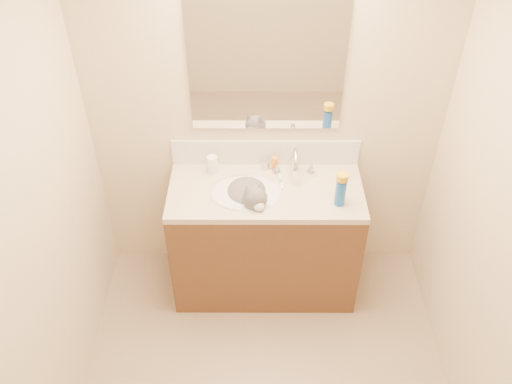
{
  "coord_description": "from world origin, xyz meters",
  "views": [
    {
      "loc": [
        -0.05,
        -1.59,
        2.98
      ],
      "look_at": [
        -0.06,
        0.92,
        0.88
      ],
      "focal_mm": 38.0,
      "sensor_mm": 36.0,
      "label": 1
    }
  ],
  "objects_px": {
    "faucet": "(294,165)",
    "basin": "(246,201)",
    "cat": "(249,197)",
    "spray_can": "(340,193)",
    "vanity_cabinet": "(265,241)",
    "silver_jar": "(266,165)",
    "amber_bottle": "(275,164)",
    "pill_bottle": "(212,165)"
  },
  "relations": [
    {
      "from": "cat",
      "to": "faucet",
      "type": "bearing_deg",
      "value": 8.9
    },
    {
      "from": "faucet",
      "to": "spray_can",
      "type": "distance_m",
      "value": 0.37
    },
    {
      "from": "pill_bottle",
      "to": "spray_can",
      "type": "xyz_separation_m",
      "value": [
        0.77,
        -0.3,
        0.03
      ]
    },
    {
      "from": "faucet",
      "to": "cat",
      "type": "distance_m",
      "value": 0.35
    },
    {
      "from": "amber_bottle",
      "to": "vanity_cabinet",
      "type": "bearing_deg",
      "value": -106.18
    },
    {
      "from": "basin",
      "to": "faucet",
      "type": "xyz_separation_m",
      "value": [
        0.3,
        0.17,
        0.16
      ]
    },
    {
      "from": "amber_bottle",
      "to": "pill_bottle",
      "type": "bearing_deg",
      "value": -176.24
    },
    {
      "from": "basin",
      "to": "pill_bottle",
      "type": "height_order",
      "value": "pill_bottle"
    },
    {
      "from": "pill_bottle",
      "to": "cat",
      "type": "bearing_deg",
      "value": -42.03
    },
    {
      "from": "vanity_cabinet",
      "to": "basin",
      "type": "distance_m",
      "value": 0.4
    },
    {
      "from": "pill_bottle",
      "to": "amber_bottle",
      "type": "bearing_deg",
      "value": 3.76
    },
    {
      "from": "faucet",
      "to": "silver_jar",
      "type": "height_order",
      "value": "faucet"
    },
    {
      "from": "spray_can",
      "to": "vanity_cabinet",
      "type": "bearing_deg",
      "value": 163.08
    },
    {
      "from": "cat",
      "to": "silver_jar",
      "type": "relative_size",
      "value": 7.4
    },
    {
      "from": "silver_jar",
      "to": "amber_bottle",
      "type": "relative_size",
      "value": 0.59
    },
    {
      "from": "cat",
      "to": "silver_jar",
      "type": "distance_m",
      "value": 0.28
    },
    {
      "from": "pill_bottle",
      "to": "amber_bottle",
      "type": "xyz_separation_m",
      "value": [
        0.39,
        0.03,
        -0.01
      ]
    },
    {
      "from": "pill_bottle",
      "to": "spray_can",
      "type": "height_order",
      "value": "spray_can"
    },
    {
      "from": "cat",
      "to": "spray_can",
      "type": "distance_m",
      "value": 0.56
    },
    {
      "from": "faucet",
      "to": "cat",
      "type": "relative_size",
      "value": 0.67
    },
    {
      "from": "amber_bottle",
      "to": "spray_can",
      "type": "bearing_deg",
      "value": -41.19
    },
    {
      "from": "pill_bottle",
      "to": "silver_jar",
      "type": "xyz_separation_m",
      "value": [
        0.34,
        0.04,
        -0.03
      ]
    },
    {
      "from": "basin",
      "to": "cat",
      "type": "bearing_deg",
      "value": -20.68
    },
    {
      "from": "cat",
      "to": "spray_can",
      "type": "xyz_separation_m",
      "value": [
        0.54,
        -0.1,
        0.12
      ]
    },
    {
      "from": "basin",
      "to": "faucet",
      "type": "relative_size",
      "value": 1.61
    },
    {
      "from": "vanity_cabinet",
      "to": "cat",
      "type": "xyz_separation_m",
      "value": [
        -0.11,
        -0.04,
        0.42
      ]
    },
    {
      "from": "basin",
      "to": "silver_jar",
      "type": "height_order",
      "value": "silver_jar"
    },
    {
      "from": "basin",
      "to": "pill_bottle",
      "type": "relative_size",
      "value": 3.8
    },
    {
      "from": "silver_jar",
      "to": "spray_can",
      "type": "height_order",
      "value": "spray_can"
    },
    {
      "from": "vanity_cabinet",
      "to": "amber_bottle",
      "type": "bearing_deg",
      "value": 73.82
    },
    {
      "from": "pill_bottle",
      "to": "vanity_cabinet",
      "type": "bearing_deg",
      "value": -27.13
    },
    {
      "from": "faucet",
      "to": "basin",
      "type": "bearing_deg",
      "value": -150.88
    },
    {
      "from": "faucet",
      "to": "amber_bottle",
      "type": "bearing_deg",
      "value": 153.53
    },
    {
      "from": "faucet",
      "to": "silver_jar",
      "type": "relative_size",
      "value": 4.95
    },
    {
      "from": "vanity_cabinet",
      "to": "faucet",
      "type": "distance_m",
      "value": 0.58
    },
    {
      "from": "amber_bottle",
      "to": "spray_can",
      "type": "distance_m",
      "value": 0.5
    },
    {
      "from": "vanity_cabinet",
      "to": "spray_can",
      "type": "distance_m",
      "value": 0.7
    },
    {
      "from": "vanity_cabinet",
      "to": "cat",
      "type": "relative_size",
      "value": 2.87
    },
    {
      "from": "faucet",
      "to": "amber_bottle",
      "type": "relative_size",
      "value": 2.94
    },
    {
      "from": "cat",
      "to": "amber_bottle",
      "type": "height_order",
      "value": "cat"
    },
    {
      "from": "cat",
      "to": "spray_can",
      "type": "height_order",
      "value": "spray_can"
    },
    {
      "from": "vanity_cabinet",
      "to": "basin",
      "type": "xyz_separation_m",
      "value": [
        -0.12,
        -0.03,
        0.38
      ]
    }
  ]
}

